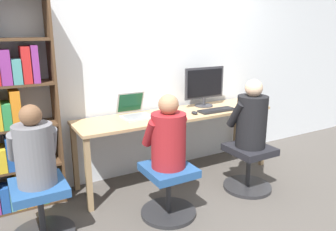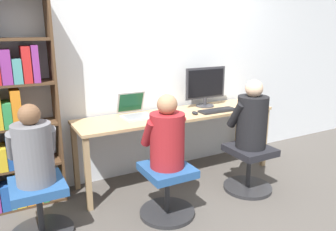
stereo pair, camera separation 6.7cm
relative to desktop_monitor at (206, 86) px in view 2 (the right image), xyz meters
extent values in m
plane|color=#4C4742|center=(-0.46, -0.41, -1.00)|extent=(14.00, 14.00, 0.00)
cube|color=silver|center=(-0.46, 0.22, 0.30)|extent=(10.00, 0.05, 2.60)
cube|color=tan|center=(-0.46, -0.13, -0.26)|extent=(2.27, 0.57, 0.03)
cube|color=#9C7D56|center=(-1.55, -0.37, -0.64)|extent=(0.05, 0.05, 0.73)
cube|color=#9C7D56|center=(0.64, -0.37, -0.64)|extent=(0.05, 0.05, 0.73)
cube|color=#9C7D56|center=(-1.55, 0.11, -0.64)|extent=(0.05, 0.05, 0.73)
cube|color=#9C7D56|center=(0.64, 0.11, -0.64)|extent=(0.05, 0.05, 0.73)
cylinder|color=#333338|center=(0.00, 0.00, -0.24)|extent=(0.22, 0.22, 0.01)
cylinder|color=#333338|center=(0.00, 0.00, -0.19)|extent=(0.04, 0.04, 0.08)
cube|color=#333338|center=(0.00, 0.00, 0.04)|extent=(0.54, 0.02, 0.37)
cube|color=black|center=(0.00, -0.01, 0.04)|extent=(0.49, 0.01, 0.32)
cube|color=#B7B7BC|center=(-0.93, -0.09, -0.23)|extent=(0.30, 0.25, 0.02)
cube|color=gray|center=(-0.93, -0.09, -0.22)|extent=(0.27, 0.19, 0.00)
cube|color=#B7B7BC|center=(-0.93, 0.08, -0.11)|extent=(0.30, 0.10, 0.24)
cube|color=#144C2D|center=(-0.93, 0.07, -0.11)|extent=(0.27, 0.08, 0.20)
cube|color=#232326|center=(-0.02, -0.28, -0.23)|extent=(0.44, 0.15, 0.02)
cube|color=black|center=(-0.02, -0.28, -0.22)|extent=(0.41, 0.12, 0.00)
ellipsoid|color=black|center=(-0.32, -0.26, -0.23)|extent=(0.06, 0.09, 0.03)
cylinder|color=#262628|center=(0.05, -0.76, -0.98)|extent=(0.51, 0.51, 0.04)
cylinder|color=#262628|center=(0.05, -0.76, -0.78)|extent=(0.05, 0.05, 0.37)
cube|color=black|center=(0.05, -0.76, -0.56)|extent=(0.41, 0.44, 0.07)
cylinder|color=#262628|center=(-0.94, -0.79, -0.98)|extent=(0.51, 0.51, 0.04)
cylinder|color=#262628|center=(-0.94, -0.79, -0.78)|extent=(0.05, 0.05, 0.37)
cube|color=#234C84|center=(-0.94, -0.79, -0.56)|extent=(0.41, 0.44, 0.07)
cylinder|color=black|center=(0.05, -0.76, -0.25)|extent=(0.31, 0.31, 0.53)
sphere|color=beige|center=(0.05, -0.76, 0.09)|extent=(0.18, 0.18, 0.18)
cylinder|color=black|center=(-0.10, -0.69, -0.18)|extent=(0.09, 0.23, 0.29)
cylinder|color=black|center=(0.19, -0.69, -0.18)|extent=(0.09, 0.23, 0.29)
cylinder|color=maroon|center=(-0.94, -0.79, -0.28)|extent=(0.30, 0.30, 0.48)
sphere|color=#A87A56|center=(-0.94, -0.79, 0.04)|extent=(0.18, 0.18, 0.18)
cylinder|color=maroon|center=(-1.09, -0.72, -0.21)|extent=(0.09, 0.21, 0.27)
cylinder|color=maroon|center=(-0.80, -0.72, -0.21)|extent=(0.09, 0.21, 0.27)
cube|color=#513823|center=(-1.71, 0.05, -0.01)|extent=(0.02, 0.28, 1.97)
cube|color=#513823|center=(-2.06, 0.05, -0.99)|extent=(0.68, 0.27, 0.02)
cube|color=#513823|center=(-2.06, 0.05, -0.60)|extent=(0.68, 0.27, 0.02)
cube|color=#513823|center=(-2.06, 0.05, -0.21)|extent=(0.68, 0.27, 0.02)
cube|color=#513823|center=(-2.06, 0.05, 0.18)|extent=(0.68, 0.27, 0.02)
cube|color=#513823|center=(-2.06, 0.05, 0.57)|extent=(0.68, 0.27, 0.02)
cube|color=#1E4C9E|center=(-2.24, -0.01, -0.85)|extent=(0.07, 0.16, 0.24)
cube|color=teal|center=(-2.18, 0.01, -0.84)|extent=(0.04, 0.19, 0.26)
cube|color=gold|center=(-2.11, 0.03, -0.84)|extent=(0.08, 0.24, 0.27)
cube|color=orange|center=(-2.04, 0.01, -0.85)|extent=(0.05, 0.20, 0.25)
cube|color=orange|center=(-1.97, -0.01, -0.87)|extent=(0.08, 0.16, 0.20)
cube|color=#2D8C47|center=(-1.89, 0.02, -0.85)|extent=(0.05, 0.21, 0.24)
cube|color=gold|center=(-2.22, 0.03, -0.48)|extent=(0.07, 0.23, 0.22)
cube|color=#1E4C9E|center=(-2.14, -0.01, -0.43)|extent=(0.07, 0.17, 0.31)
cube|color=teal|center=(-2.06, 0.00, -0.42)|extent=(0.08, 0.18, 0.32)
cube|color=#2D8C47|center=(-1.98, 0.03, -0.45)|extent=(0.06, 0.23, 0.27)
cube|color=silver|center=(-1.92, -0.01, -0.42)|extent=(0.05, 0.16, 0.33)
cube|color=#2D8C47|center=(-2.14, 0.02, -0.08)|extent=(0.07, 0.22, 0.23)
cube|color=orange|center=(-2.06, 0.03, -0.03)|extent=(0.08, 0.24, 0.33)
cube|color=#8C338C|center=(-2.10, 0.02, 0.34)|extent=(0.08, 0.22, 0.30)
cube|color=teal|center=(-2.02, 0.01, 0.30)|extent=(0.07, 0.20, 0.22)
cube|color=red|center=(-1.94, 0.01, 0.36)|extent=(0.07, 0.20, 0.32)
cube|color=#8C338C|center=(-1.86, 0.01, 0.36)|extent=(0.06, 0.19, 0.33)
cylinder|color=#262628|center=(-2.00, -0.57, -0.78)|extent=(0.05, 0.05, 0.37)
cube|color=#234C84|center=(-2.00, -0.57, -0.56)|extent=(0.41, 0.44, 0.07)
cylinder|color=slate|center=(-2.00, -0.57, -0.28)|extent=(0.30, 0.30, 0.48)
sphere|color=brown|center=(-2.00, -0.57, 0.04)|extent=(0.16, 0.16, 0.16)
cylinder|color=slate|center=(-2.14, -0.50, -0.21)|extent=(0.08, 0.21, 0.27)
cylinder|color=slate|center=(-1.86, -0.50, -0.21)|extent=(0.08, 0.21, 0.27)
camera|label=1|loc=(-2.28, -3.12, 0.67)|focal=35.00mm
camera|label=2|loc=(-2.22, -3.16, 0.67)|focal=35.00mm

